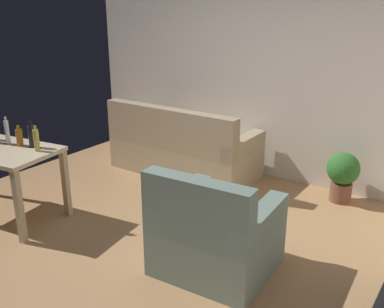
# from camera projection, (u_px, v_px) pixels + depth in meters

# --- Properties ---
(ground_plane) EXTENTS (5.20, 4.40, 0.02)m
(ground_plane) POSITION_uv_depth(u_px,v_px,m) (153.00, 242.00, 4.12)
(ground_plane) COLOR tan
(wall_rear) EXTENTS (5.20, 0.10, 2.70)m
(wall_rear) POSITION_uv_depth(u_px,v_px,m) (264.00, 69.00, 5.38)
(wall_rear) COLOR silver
(wall_rear) RESTS_ON ground_plane
(couch) EXTENTS (1.90, 0.84, 0.92)m
(couch) POSITION_uv_depth(u_px,v_px,m) (182.00, 150.00, 5.69)
(couch) COLOR tan
(couch) RESTS_ON ground_plane
(potted_plant) EXTENTS (0.36, 0.36, 0.57)m
(potted_plant) POSITION_uv_depth(u_px,v_px,m) (343.00, 174.00, 4.86)
(potted_plant) COLOR brown
(potted_plant) RESTS_ON ground_plane
(armchair) EXTENTS (0.95, 0.90, 0.92)m
(armchair) POSITION_uv_depth(u_px,v_px,m) (214.00, 236.00, 3.58)
(armchair) COLOR slate
(armchair) RESTS_ON ground_plane
(bottle_clear) EXTENTS (0.05, 0.05, 0.28)m
(bottle_clear) POSITION_uv_depth(u_px,v_px,m) (7.00, 132.00, 4.44)
(bottle_clear) COLOR silver
(bottle_clear) RESTS_ON desk
(bottle_amber) EXTENTS (0.07, 0.07, 0.21)m
(bottle_amber) POSITION_uv_depth(u_px,v_px,m) (19.00, 137.00, 4.39)
(bottle_amber) COLOR #9E6019
(bottle_amber) RESTS_ON desk
(bottle_dark) EXTENTS (0.07, 0.07, 0.27)m
(bottle_dark) POSITION_uv_depth(u_px,v_px,m) (32.00, 136.00, 4.34)
(bottle_dark) COLOR black
(bottle_dark) RESTS_ON desk
(bottle_squat) EXTENTS (0.05, 0.05, 0.25)m
(bottle_squat) POSITION_uv_depth(u_px,v_px,m) (36.00, 140.00, 4.23)
(bottle_squat) COLOR #BCB24C
(bottle_squat) RESTS_ON desk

